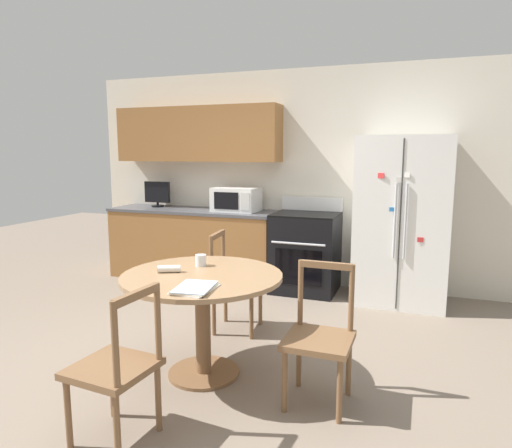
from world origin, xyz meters
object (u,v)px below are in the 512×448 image
object	(u,v)px
countertop_tv	(157,193)
candle_glass	(201,261)
microwave	(236,199)
refrigerator	(402,221)
dining_chair_right	(319,338)
dining_chair_far	(235,284)
dining_chair_near	(117,368)
oven_range	(306,252)

from	to	relation	value
countertop_tv	candle_glass	size ratio (longest dim) A/B	4.13
microwave	candle_glass	size ratio (longest dim) A/B	6.23
refrigerator	candle_glass	xyz separation A→B (m)	(-1.36, -2.02, -0.09)
dining_chair_right	microwave	bearing A→B (deg)	-56.43
countertop_tv	dining_chair_far	world-z (taller)	countertop_tv
dining_chair_far	candle_glass	bearing A→B (deg)	-6.29
refrigerator	dining_chair_right	distance (m)	2.37
dining_chair_right	candle_glass	size ratio (longest dim) A/B	10.40
microwave	dining_chair_near	size ratio (longest dim) A/B	0.60
countertop_tv	oven_range	bearing A→B (deg)	-2.90
oven_range	refrigerator	bearing A→B (deg)	-1.98
oven_range	candle_glass	xyz separation A→B (m)	(-0.31, -2.05, 0.33)
microwave	dining_chair_near	bearing A→B (deg)	-79.22
dining_chair_right	candle_glass	xyz separation A→B (m)	(-0.99, 0.28, 0.36)
refrigerator	dining_chair_far	world-z (taller)	refrigerator
countertop_tv	microwave	bearing A→B (deg)	-2.35
refrigerator	candle_glass	bearing A→B (deg)	-124.07
refrigerator	candle_glass	world-z (taller)	refrigerator
candle_glass	dining_chair_right	bearing A→B (deg)	-15.61
oven_range	countertop_tv	xyz separation A→B (m)	(-2.05, 0.10, 0.61)
countertop_tv	candle_glass	world-z (taller)	countertop_tv
oven_range	countertop_tv	world-z (taller)	countertop_tv
microwave	dining_chair_near	world-z (taller)	microwave
dining_chair_right	candle_glass	distance (m)	1.09
refrigerator	oven_range	xyz separation A→B (m)	(-1.05, 0.04, -0.43)
refrigerator	dining_chair_right	size ratio (longest dim) A/B	1.98
refrigerator	dining_chair_near	bearing A→B (deg)	-113.46
oven_range	microwave	size ratio (longest dim) A/B	2.00
refrigerator	countertop_tv	distance (m)	3.11
countertop_tv	refrigerator	bearing A→B (deg)	-2.59
dining_chair_near	dining_chair_right	size ratio (longest dim) A/B	1.00
candle_glass	dining_chair_near	bearing A→B (deg)	-88.86
dining_chair_near	candle_glass	world-z (taller)	dining_chair_near
dining_chair_far	dining_chair_near	bearing A→B (deg)	-5.76
refrigerator	dining_chair_far	xyz separation A→B (m)	(-1.37, -1.35, -0.46)
microwave	dining_chair_right	size ratio (longest dim) A/B	0.60
microwave	dining_chair_far	bearing A→B (deg)	-68.09
oven_range	dining_chair_far	size ratio (longest dim) A/B	1.20
refrigerator	microwave	distance (m)	1.96
refrigerator	oven_range	bearing A→B (deg)	178.02
countertop_tv	dining_chair_right	distance (m)	3.71
dining_chair_far	dining_chair_right	xyz separation A→B (m)	(0.99, -0.94, 0.00)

